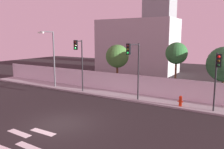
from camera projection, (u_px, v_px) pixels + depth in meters
name	position (u px, v px, depth m)	size (l,w,h in m)	color
ground_plane	(61.00, 124.00, 15.06)	(80.00, 80.00, 0.00)	black
sidewalk	(122.00, 96.00, 21.95)	(36.00, 2.40, 0.15)	#A0A0A0
perimeter_wall	(128.00, 83.00, 22.88)	(36.00, 0.18, 1.80)	silver
crosswalk_marking	(9.00, 145.00, 12.05)	(3.73, 4.72, 0.01)	silver
traffic_light_left	(133.00, 59.00, 19.26)	(0.51, 1.65, 4.91)	black
traffic_light_center	(79.00, 55.00, 22.38)	(0.48, 1.47, 5.14)	black
traffic_light_right	(217.00, 70.00, 16.05)	(0.49, 1.46, 4.32)	black
street_lamp_curbside	(52.00, 54.00, 24.95)	(0.76, 2.25, 6.02)	#4C4C51
fire_hydrant	(180.00, 101.00, 18.32)	(0.44, 0.26, 0.85)	red
roadside_tree_leftmost	(117.00, 56.00, 24.25)	(2.43, 2.43, 4.81)	brown
roadside_tree_midleft	(176.00, 54.00, 20.96)	(1.98, 1.98, 5.12)	brown
low_building_distant	(137.00, 46.00, 37.16)	(12.40, 6.00, 8.33)	#AFAFAF
tower_on_skyline	(160.00, 5.00, 46.41)	(5.56, 5.00, 23.94)	gray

